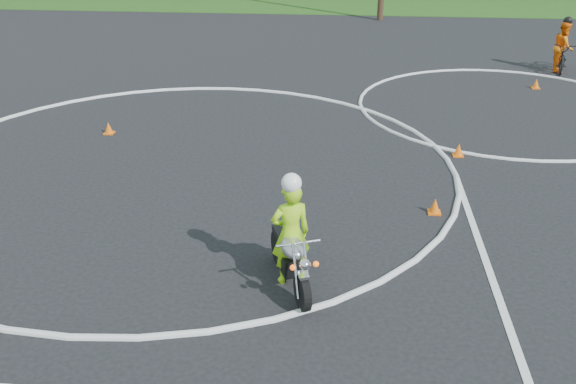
{
  "coord_description": "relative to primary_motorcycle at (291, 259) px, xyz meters",
  "views": [
    {
      "loc": [
        3.62,
        -9.7,
        5.53
      ],
      "look_at": [
        2.74,
        -0.4,
        1.1
      ],
      "focal_mm": 40.0,
      "sensor_mm": 36.0,
      "label": 1
    }
  ],
  "objects": [
    {
      "name": "course_markings",
      "position": [
        -0.71,
        5.79,
        -0.47
      ],
      "size": [
        19.05,
        19.05,
        0.12
      ],
      "color": "silver",
      "rests_on": "ground"
    },
    {
      "name": "primary_motorcycle",
      "position": [
        0.0,
        0.0,
        0.0
      ],
      "size": [
        0.86,
        1.8,
        0.99
      ],
      "rotation": [
        0.0,
        0.0,
        0.37
      ],
      "color": "black",
      "rests_on": "ground"
    },
    {
      "name": "ground",
      "position": [
        -2.88,
        1.44,
        -0.48
      ],
      "size": [
        120.0,
        120.0,
        0.0
      ],
      "primitive_type": "plane",
      "color": "black",
      "rests_on": "ground"
    },
    {
      "name": "rider_second_grp",
      "position": [
        7.79,
        13.65,
        0.15
      ],
      "size": [
        1.03,
        1.96,
        1.8
      ],
      "rotation": [
        0.0,
        0.0,
        -0.21
      ],
      "color": "black",
      "rests_on": "ground"
    },
    {
      "name": "traffic_cones",
      "position": [
        2.35,
        4.58,
        -0.35
      ],
      "size": [
        14.04,
        13.11,
        0.3
      ],
      "color": "orange",
      "rests_on": "ground"
    },
    {
      "name": "rider_primary_grp",
      "position": [
        -0.02,
        0.13,
        0.41
      ],
      "size": [
        0.71,
        0.59,
        1.84
      ],
      "rotation": [
        0.0,
        0.0,
        0.37
      ],
      "color": "#A1E718",
      "rests_on": "ground"
    }
  ]
}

